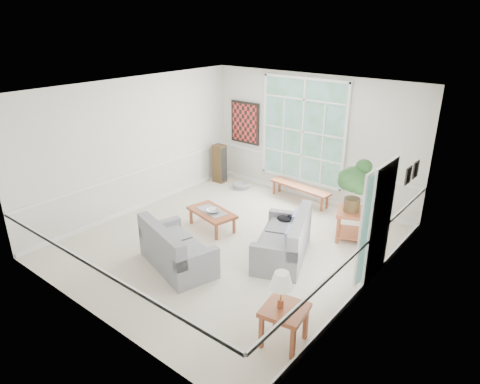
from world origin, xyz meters
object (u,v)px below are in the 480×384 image
loveseat_right (282,236)px  end_table (352,225)px  loveseat_front (177,245)px  coffee_table (212,220)px  side_table (284,326)px

loveseat_right → end_table: loveseat_right is taller
end_table → loveseat_front: bearing=-124.5°
loveseat_front → coffee_table: bearing=125.7°
end_table → loveseat_right: bearing=-115.2°
coffee_table → side_table: 3.65m
loveseat_front → side_table: 2.62m
loveseat_right → side_table: loveseat_right is taller
loveseat_front → end_table: 3.50m
coffee_table → end_table: 2.87m
loveseat_right → side_table: 2.28m
coffee_table → loveseat_front: bearing=-58.1°
side_table → coffee_table: bearing=147.9°
loveseat_front → loveseat_right: bearing=64.0°
loveseat_front → end_table: (1.98, 2.88, -0.11)m
loveseat_front → coffee_table: loveseat_front is taller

